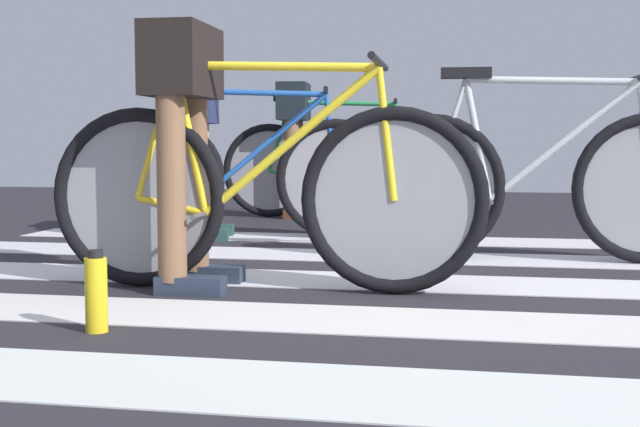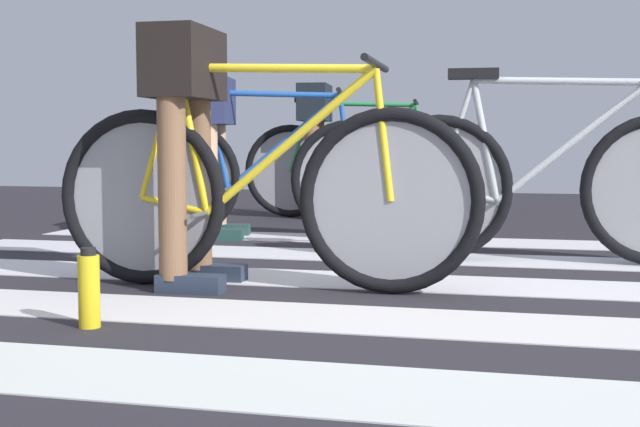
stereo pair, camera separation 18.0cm
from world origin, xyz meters
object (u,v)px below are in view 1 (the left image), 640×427
bicycle_3_of_4 (250,174)px  water_bottle (96,293)px  bicycle_1_of_4 (261,192)px  bicycle_4_of_4 (335,167)px  cyclist_4_of_4 (294,131)px  bicycle_2_of_4 (538,182)px  cyclist_3_of_4 (197,134)px  cyclist_1_of_4 (184,119)px

bicycle_3_of_4 → water_bottle: bicycle_3_of_4 is taller
bicycle_1_of_4 → bicycle_4_of_4: (-0.24, 3.16, 0.00)m
bicycle_3_of_4 → cyclist_4_of_4: cyclist_4_of_4 is taller
bicycle_2_of_4 → water_bottle: size_ratio=6.86×
bicycle_2_of_4 → cyclist_3_of_4: 2.05m
bicycle_1_of_4 → cyclist_1_of_4: bearing=-180.0°
bicycle_2_of_4 → water_bottle: (-1.42, -1.78, -0.26)m
cyclist_1_of_4 → bicycle_4_of_4: cyclist_1_of_4 is taller
bicycle_4_of_4 → water_bottle: bicycle_4_of_4 is taller
cyclist_4_of_4 → bicycle_2_of_4: bearing=-57.5°
bicycle_2_of_4 → cyclist_4_of_4: size_ratio=1.70×
bicycle_4_of_4 → cyclist_1_of_4: bearing=-96.4°
bicycle_3_of_4 → bicycle_1_of_4: bearing=-83.2°
bicycle_2_of_4 → bicycle_3_of_4: (-1.62, 0.72, 0.00)m
bicycle_1_of_4 → cyclist_3_of_4: cyclist_3_of_4 is taller
bicycle_1_of_4 → cyclist_3_of_4: size_ratio=1.79×
cyclist_1_of_4 → bicycle_2_of_4: (1.42, 0.99, -0.28)m
bicycle_3_of_4 → water_bottle: bearing=-95.4°
cyclist_4_of_4 → water_bottle: cyclist_4_of_4 is taller
bicycle_1_of_4 → water_bottle: (-0.32, -0.80, -0.26)m
bicycle_2_of_4 → cyclist_4_of_4: cyclist_4_of_4 is taller
bicycle_3_of_4 → cyclist_3_of_4: cyclist_3_of_4 is taller
cyclist_3_of_4 → cyclist_1_of_4: bearing=-82.9°
cyclist_3_of_4 → water_bottle: 2.55m
cyclist_4_of_4 → water_bottle: 3.98m
cyclist_3_of_4 → cyclist_4_of_4: cyclist_4_of_4 is taller
bicycle_1_of_4 → bicycle_3_of_4: bearing=105.9°
water_bottle → bicycle_1_of_4: bearing=68.4°
cyclist_1_of_4 → bicycle_4_of_4: (0.07, 3.17, -0.28)m
bicycle_1_of_4 → cyclist_1_of_4: size_ratio=1.68×
cyclist_1_of_4 → cyclist_3_of_4: cyclist_1_of_4 is taller
cyclist_1_of_4 → cyclist_3_of_4: (-0.51, 1.65, -0.04)m
bicycle_2_of_4 → cyclist_3_of_4: bearing=158.3°
bicycle_2_of_4 → water_bottle: 2.30m
water_bottle → bicycle_3_of_4: bearing=94.5°
bicycle_4_of_4 → cyclist_4_of_4: 0.41m
cyclist_1_of_4 → bicycle_2_of_4: size_ratio=0.59×
bicycle_2_of_4 → cyclist_3_of_4: cyclist_3_of_4 is taller
cyclist_4_of_4 → bicycle_3_of_4: bearing=-93.7°
bicycle_3_of_4 → cyclist_3_of_4: size_ratio=1.78×
cyclist_4_of_4 → water_bottle: size_ratio=4.03×
bicycle_3_of_4 → cyclist_1_of_4: bearing=-93.2°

